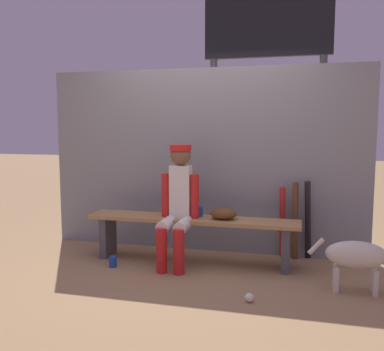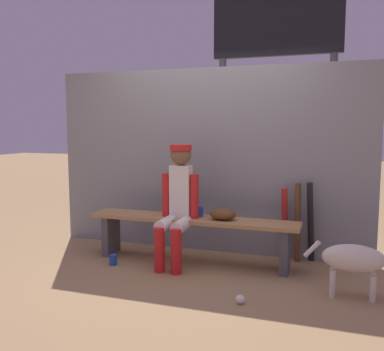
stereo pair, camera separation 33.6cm
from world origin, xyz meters
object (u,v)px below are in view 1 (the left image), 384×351
Objects in this scene: cup_on_ground at (113,262)px; baseball at (249,298)px; player_seated at (178,200)px; bat_wood_dark at (295,221)px; bat_aluminum_red at (282,222)px; dog at (363,255)px; bat_aluminum_black at (308,220)px; baseball_glove at (223,214)px; cup_on_bench at (199,211)px; dugout_bench at (192,228)px; scoreboard at (272,59)px.

baseball is at bearing -19.68° from cup_on_ground.
player_seated is 1.31m from bat_wood_dark.
dog is at bearing -48.68° from bat_aluminum_red.
bat_aluminum_black is at bearing 69.43° from baseball.
bat_wood_dark is at bearing 27.59° from baseball_glove.
cup_on_bench is (-1.01, -0.30, 0.12)m from bat_wood_dark.
dugout_bench is at bearing -161.76° from bat_aluminum_black.
cup_on_ground is at bearing -156.10° from bat_aluminum_red.
dog is (0.59, -0.81, -0.10)m from bat_wood_dark.
bat_aluminum_red is at bearing 178.84° from bat_aluminum_black.
cup_on_ground reaches higher than baseball.
baseball_glove reaches higher than cup_on_bench.
dugout_bench is 30.57× the size of baseball.
bat_aluminum_black reaches higher than baseball.
bat_aluminum_black is at bearing -1.16° from bat_aluminum_red.
player_seated is at bearing -138.58° from dugout_bench.
dugout_bench is 2.80× the size of bat_aluminum_red.
baseball is (0.72, -0.88, -0.34)m from dugout_bench.
bat_aluminum_red is 0.91× the size of bat_aluminum_black.
scoreboard is (-0.03, 2.52, 2.32)m from baseball.
cup_on_ground is at bearing -126.04° from scoreboard.
baseball_glove is at bearing 162.01° from dog.
bat_aluminum_black is 8.07× the size of cup_on_ground.
baseball_glove is (0.34, 0.00, 0.18)m from dugout_bench.
player_seated reaches higher than bat_wood_dark.
cup_on_ground is (-1.10, -0.35, -0.50)m from baseball_glove.
bat_aluminum_red reaches higher than dog.
player_seated is at bearing -154.12° from bat_aluminum_red.
baseball_glove reaches higher than dog.
bat_wood_dark is (0.14, -0.02, 0.03)m from bat_aluminum_red.
scoreboard reaches higher than dog.
bat_wood_dark is (1.19, 0.49, -0.26)m from player_seated.
baseball is 1.57m from cup_on_ground.
scoreboard is (1.45, 1.99, 2.31)m from cup_on_ground.
dog is (1.32, -0.43, -0.22)m from baseball_glove.
bat_wood_dark reaches higher than bat_aluminum_red.
bat_aluminum_red is at bearing -79.04° from scoreboard.
cup_on_ground is 1.05m from cup_on_bench.
cup_on_ground is at bearing -162.43° from baseball_glove.
cup_on_bench reaches higher than baseball.
bat_wood_dark is 0.25× the size of scoreboard.
bat_aluminum_black is 0.26× the size of scoreboard.
baseball is (-0.48, -1.27, -0.40)m from bat_aluminum_black.
bat_aluminum_red is 1.88m from cup_on_ground.
cup_on_bench is at bearing -163.45° from bat_wood_dark.
cup_on_ground is (-1.83, -0.73, -0.38)m from bat_wood_dark.
dog is at bearing -10.10° from player_seated.
dugout_bench is at bearing 129.32° from baseball.
bat_aluminum_black is at bearing 119.09° from dog.
bat_wood_dark reaches higher than dog.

